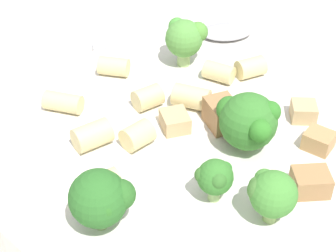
# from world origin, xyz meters

# --- Properties ---
(ground_plane) EXTENTS (2.00, 2.00, 0.00)m
(ground_plane) POSITION_xyz_m (0.00, 0.00, 0.00)
(ground_plane) COLOR beige
(pasta_bowl) EXTENTS (0.26, 0.26, 0.04)m
(pasta_bowl) POSITION_xyz_m (0.00, 0.00, 0.02)
(pasta_bowl) COLOR silver
(pasta_bowl) RESTS_ON ground_plane
(broccoli_floret_0) EXTENTS (0.02, 0.02, 0.03)m
(broccoli_floret_0) POSITION_xyz_m (-0.05, 0.04, 0.06)
(broccoli_floret_0) COLOR #9EC175
(broccoli_floret_0) RESTS_ON pasta_bowl
(broccoli_floret_1) EXTENTS (0.03, 0.03, 0.04)m
(broccoli_floret_1) POSITION_xyz_m (0.03, -0.09, 0.06)
(broccoli_floret_1) COLOR #9EC175
(broccoli_floret_1) RESTS_ON pasta_bowl
(broccoli_floret_2) EXTENTS (0.04, 0.04, 0.04)m
(broccoli_floret_2) POSITION_xyz_m (-0.05, -0.01, 0.06)
(broccoli_floret_2) COLOR #9EC175
(broccoli_floret_2) RESTS_ON pasta_bowl
(broccoli_floret_3) EXTENTS (0.03, 0.03, 0.04)m
(broccoli_floret_3) POSITION_xyz_m (-0.09, 0.04, 0.06)
(broccoli_floret_3) COLOR #93B766
(broccoli_floret_3) RESTS_ON pasta_bowl
(broccoli_floret_4) EXTENTS (0.04, 0.03, 0.04)m
(broccoli_floret_4) POSITION_xyz_m (-0.00, 0.09, 0.06)
(broccoli_floret_4) COLOR #84AD60
(broccoli_floret_4) RESTS_ON pasta_bowl
(rigatoni_0) EXTENTS (0.02, 0.03, 0.02)m
(rigatoni_0) POSITION_xyz_m (0.02, 0.02, 0.05)
(rigatoni_0) COLOR beige
(rigatoni_0) RESTS_ON pasta_bowl
(rigatoni_1) EXTENTS (0.03, 0.03, 0.02)m
(rigatoni_1) POSITION_xyz_m (0.04, 0.03, 0.05)
(rigatoni_1) COLOR beige
(rigatoni_1) RESTS_ON pasta_bowl
(rigatoni_2) EXTENTS (0.02, 0.03, 0.02)m
(rigatoni_2) POSITION_xyz_m (0.03, -0.03, 0.05)
(rigatoni_2) COLOR beige
(rigatoni_2) RESTS_ON pasta_bowl
(rigatoni_3) EXTENTS (0.02, 0.02, 0.01)m
(rigatoni_3) POSITION_xyz_m (-0.01, -0.08, 0.05)
(rigatoni_3) COLOR beige
(rigatoni_3) RESTS_ON pasta_bowl
(rigatoni_4) EXTENTS (0.03, 0.03, 0.01)m
(rigatoni_4) POSITION_xyz_m (0.02, 0.07, 0.05)
(rigatoni_4) COLOR beige
(rigatoni_4) RESTS_ON pasta_bowl
(rigatoni_5) EXTENTS (0.03, 0.02, 0.02)m
(rigatoni_5) POSITION_xyz_m (-0.00, -0.04, 0.05)
(rigatoni_5) COLOR beige
(rigatoni_5) RESTS_ON pasta_bowl
(rigatoni_6) EXTENTS (0.03, 0.02, 0.01)m
(rigatoni_6) POSITION_xyz_m (0.08, 0.01, 0.05)
(rigatoni_6) COLOR beige
(rigatoni_6) RESTS_ON pasta_bowl
(rigatoni_7) EXTENTS (0.03, 0.02, 0.02)m
(rigatoni_7) POSITION_xyz_m (0.07, -0.05, 0.05)
(rigatoni_7) COLOR beige
(rigatoni_7) RESTS_ON pasta_bowl
(rigatoni_8) EXTENTS (0.03, 0.03, 0.02)m
(rigatoni_8) POSITION_xyz_m (-0.03, -0.10, 0.05)
(rigatoni_8) COLOR beige
(rigatoni_8) RESTS_ON pasta_bowl
(chicken_chunk_0) EXTENTS (0.03, 0.03, 0.01)m
(chicken_chunk_0) POSITION_xyz_m (-0.00, -0.01, 0.04)
(chicken_chunk_0) COLOR tan
(chicken_chunk_0) RESTS_ON pasta_bowl
(chicken_chunk_1) EXTENTS (0.02, 0.02, 0.01)m
(chicken_chunk_1) POSITION_xyz_m (-0.10, -0.03, 0.04)
(chicken_chunk_1) COLOR tan
(chicken_chunk_1) RESTS_ON pasta_bowl
(chicken_chunk_2) EXTENTS (0.03, 0.03, 0.01)m
(chicken_chunk_2) POSITION_xyz_m (-0.10, 0.01, 0.05)
(chicken_chunk_2) COLOR #A87A4C
(chicken_chunk_2) RESTS_ON pasta_bowl
(chicken_chunk_3) EXTENTS (0.03, 0.03, 0.02)m
(chicken_chunk_3) POSITION_xyz_m (-0.03, -0.03, 0.05)
(chicken_chunk_3) COLOR #A87A4C
(chicken_chunk_3) RESTS_ON pasta_bowl
(chicken_chunk_4) EXTENTS (0.02, 0.02, 0.01)m
(chicken_chunk_4) POSITION_xyz_m (-0.08, -0.06, 0.04)
(chicken_chunk_4) COLOR tan
(chicken_chunk_4) RESTS_ON pasta_bowl
(spoon) EXTENTS (0.15, 0.12, 0.01)m
(spoon) POSITION_xyz_m (0.05, -0.20, 0.00)
(spoon) COLOR #B2B2B7
(spoon) RESTS_ON ground_plane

